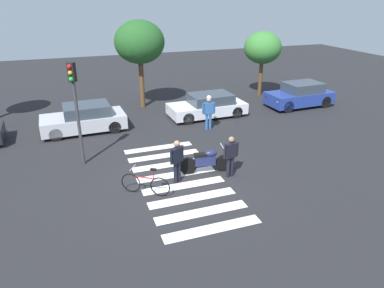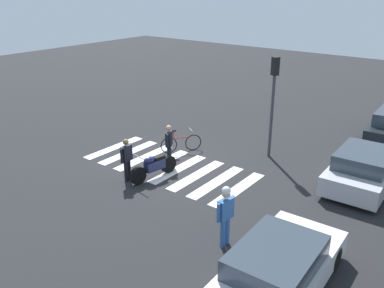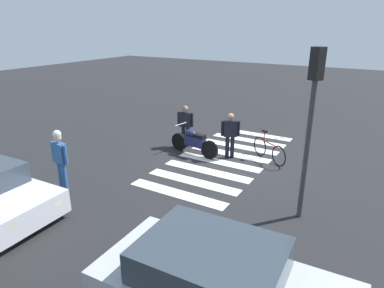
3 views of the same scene
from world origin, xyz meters
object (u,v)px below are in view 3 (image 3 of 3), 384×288
at_px(leaning_bicycle, 269,150).
at_px(pedestrian_bystander, 60,156).
at_px(traffic_light_pole, 312,109).
at_px(car_silver_sedan, 219,287).
at_px(officer_on_foot, 230,133).
at_px(police_motorcycle, 194,142).
at_px(officer_by_motorcycle, 185,124).

bearing_deg(leaning_bicycle, pedestrian_bystander, 49.31).
height_order(pedestrian_bystander, traffic_light_pole, traffic_light_pole).
distance_m(pedestrian_bystander, car_silver_sedan, 6.22).
bearing_deg(pedestrian_bystander, car_silver_sedan, 162.40).
relative_size(leaning_bicycle, pedestrian_bystander, 0.83).
height_order(leaning_bicycle, officer_on_foot, officer_on_foot).
distance_m(car_silver_sedan, traffic_light_pole, 4.40).
distance_m(police_motorcycle, pedestrian_bystander, 4.74).
bearing_deg(officer_on_foot, car_silver_sedan, 113.13).
bearing_deg(police_motorcycle, leaning_bicycle, -162.57).
relative_size(leaning_bicycle, officer_by_motorcycle, 0.92).
bearing_deg(police_motorcycle, car_silver_sedan, 123.24).
bearing_deg(officer_on_foot, traffic_light_pole, 139.40).
relative_size(police_motorcycle, leaning_bicycle, 1.39).
bearing_deg(traffic_light_pole, pedestrian_bystander, 17.44).
distance_m(pedestrian_bystander, traffic_light_pole, 6.80).
bearing_deg(leaning_bicycle, officer_by_motorcycle, 3.41).
distance_m(police_motorcycle, traffic_light_pole, 5.50).
bearing_deg(traffic_light_pole, leaning_bicycle, -59.38).
distance_m(leaning_bicycle, car_silver_sedan, 7.17).
bearing_deg(leaning_bicycle, traffic_light_pole, 120.62).
distance_m(officer_on_foot, traffic_light_pole, 4.53).
distance_m(police_motorcycle, car_silver_sedan, 7.42).
relative_size(police_motorcycle, traffic_light_pole, 0.51).
bearing_deg(traffic_light_pole, officer_on_foot, -40.60).
bearing_deg(car_silver_sedan, traffic_light_pole, -95.21).
bearing_deg(leaning_bicycle, police_motorcycle, 17.43).
bearing_deg(officer_by_motorcycle, traffic_light_pole, 150.14).
bearing_deg(pedestrian_bystander, officer_on_foot, -123.80).
xyz_separation_m(officer_on_foot, pedestrian_bystander, (3.12, 4.67, 0.11)).
bearing_deg(traffic_light_pole, officer_by_motorcycle, -29.86).
relative_size(officer_on_foot, pedestrian_bystander, 0.91).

